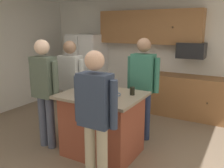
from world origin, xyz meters
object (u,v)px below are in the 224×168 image
Objects in this scene: glass_short_whisky at (77,88)px; tumbler_amber at (99,95)px; glass_stout_tall at (111,86)px; person_host_foreground at (143,82)px; kitchen_island at (102,124)px; glass_dark_ale at (100,85)px; refrigerator at (87,68)px; glass_pilsner at (132,91)px; person_guest_by_door at (44,87)px; mug_blue_stoneware at (116,94)px; person_guest_left at (95,113)px; mug_ceramic_white at (103,92)px; microwave_over_range at (191,50)px; person_elder_center at (71,82)px.

tumbler_amber is at bearing -18.14° from glass_short_whisky.
tumbler_amber is 0.54m from glass_stout_tall.
person_host_foreground reaches higher than tumbler_amber.
kitchen_island is 1.00m from person_host_foreground.
glass_short_whisky is at bearing -135.49° from glass_stout_tall.
glass_stout_tall is (0.19, 0.02, -0.01)m from glass_dark_ale.
refrigerator is 14.47× the size of glass_pilsner.
person_guest_by_door is 1.18m from mug_blue_stoneware.
refrigerator is at bearing 122.21° from glass_short_whisky.
person_host_foreground is 0.62m from glass_stout_tall.
person_guest_left is 0.55m from tumbler_amber.
mug_ceramic_white is at bearing -1.24° from person_guest_left.
glass_pilsner is at bearing -10.43° from glass_stout_tall.
kitchen_island is at bearing -157.75° from glass_pilsner.
glass_short_whisky is 1.25× the size of glass_stout_tall.
refrigerator is 3.13× the size of microwave_over_range.
kitchen_island is 0.71× the size of person_guest_left.
microwave_over_range is 0.47× the size of kitchen_island.
glass_dark_ale is (-0.17, 0.22, 0.54)m from kitchen_island.
person_guest_by_door is at bearing -161.64° from glass_pilsner.
mug_blue_stoneware is 0.97× the size of mug_ceramic_white.
person_elder_center is at bearing -47.08° from person_host_foreground.
tumbler_amber is at bearing -71.53° from mug_ceramic_white.
person_guest_by_door is (-0.04, -0.61, 0.03)m from person_elder_center.
glass_short_whisky is (-1.14, -2.44, -0.41)m from microwave_over_range.
mug_ceramic_white is 0.27m from tumbler_amber.
mug_blue_stoneware is 0.39m from glass_stout_tall.
kitchen_island is 0.98m from person_guest_left.
refrigerator is 2.63m from person_guest_by_door.
glass_dark_ale reaches higher than mug_ceramic_white.
person_guest_by_door reaches higher than glass_stout_tall.
refrigerator is at bearing 128.10° from tumbler_amber.
mug_blue_stoneware is at bearing -17.09° from person_guest_left.
person_host_foreground reaches higher than glass_pilsner.
person_elder_center reaches higher than person_guest_left.
tumbler_amber is at bearing -104.28° from microwave_over_range.
refrigerator is 2.87m from kitchen_island.
microwave_over_range is 2.71m from tumbler_amber.
refrigerator is 3.15m from tumbler_amber.
glass_pilsner is at bearing 56.99° from tumbler_amber.
glass_stout_tall is at bearing -110.29° from microwave_over_range.
person_guest_by_door is at bearing -163.49° from kitchen_island.
glass_stout_tall is at bearing 101.13° from tumbler_amber.
person_guest_by_door is at bearing -146.19° from glass_dark_ale.
refrigerator is 1.00× the size of person_guest_by_door.
refrigerator and person_guest_by_door have the same top height.
microwave_over_range is 3.49× the size of glass_short_whisky.
glass_dark_ale is at bearing -18.95° from person_host_foreground.
mug_blue_stoneware is 0.52m from glass_dark_ale.
mug_blue_stoneware is (-0.07, -0.84, -0.02)m from person_host_foreground.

